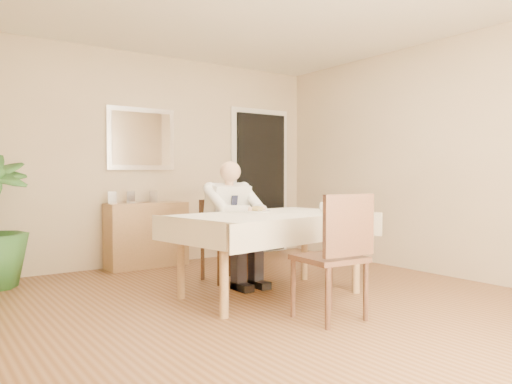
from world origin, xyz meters
TOP-DOWN VIEW (x-y plane):
  - room at (0.00, 0.00)m, footprint 5.00×5.02m
  - doorway at (1.55, 2.46)m, footprint 0.96×0.07m
  - mirror at (-0.23, 2.47)m, footprint 0.86×0.04m
  - dining_table at (0.13, 0.30)m, footprint 1.88×1.29m
  - chair_far at (0.13, 1.17)m, footprint 0.41×0.41m
  - chair_near at (0.05, -0.64)m, footprint 0.48×0.48m
  - seated_man at (0.13, 0.89)m, footprint 0.48×0.72m
  - plate at (0.12, 0.51)m, footprint 0.26×0.26m
  - food at (0.12, 0.51)m, footprint 0.14×0.14m
  - knife at (0.16, 0.45)m, footprint 0.01×0.13m
  - fork at (0.08, 0.45)m, footprint 0.01×0.13m
  - coffee_mug at (0.64, 0.13)m, footprint 0.12×0.12m
  - sideboard at (-0.23, 2.32)m, footprint 0.98×0.36m
  - photo_frame_left at (-0.64, 2.36)m, footprint 0.10×0.02m
  - photo_frame_center at (-0.41, 2.36)m, footprint 0.10×0.02m
  - photo_frame_right at (-0.12, 2.37)m, footprint 0.10×0.02m

SIDE VIEW (x-z plane):
  - sideboard at x=-0.23m, z-range 0.00..0.78m
  - chair_far at x=0.13m, z-range 0.05..0.90m
  - chair_near at x=0.05m, z-range 0.06..1.03m
  - dining_table at x=0.13m, z-range 0.29..1.04m
  - seated_man at x=0.13m, z-range 0.07..1.31m
  - plate at x=0.12m, z-range 0.75..0.77m
  - knife at x=0.16m, z-range 0.77..0.78m
  - fork at x=0.08m, z-range 0.77..0.78m
  - food at x=0.12m, z-range 0.76..0.81m
  - coffee_mug at x=0.64m, z-range 0.75..0.84m
  - photo_frame_left at x=-0.64m, z-range 0.78..0.92m
  - photo_frame_center at x=-0.41m, z-range 0.78..0.92m
  - photo_frame_right at x=-0.12m, z-range 0.78..0.92m
  - doorway at x=1.55m, z-range -0.05..2.05m
  - room at x=0.00m, z-range 0.00..2.60m
  - mirror at x=-0.23m, z-range 1.17..1.93m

